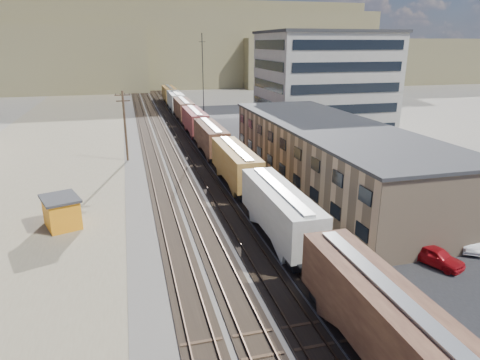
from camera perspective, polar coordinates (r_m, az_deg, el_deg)
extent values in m
plane|color=#6B6356|center=(27.06, 5.96, -19.22)|extent=(300.00, 300.00, 0.00)
cube|color=#4C4742|center=(72.39, -8.05, 4.65)|extent=(18.00, 200.00, 0.06)
cube|color=#746950|center=(63.38, -25.11, 1.22)|extent=(24.00, 180.00, 0.03)
cube|color=#232326|center=(64.82, 13.39, 2.78)|extent=(26.00, 120.00, 0.04)
cube|color=black|center=(71.99, -12.01, 4.42)|extent=(2.60, 200.00, 0.08)
cube|color=#38281E|center=(71.94, -12.59, 4.47)|extent=(0.08, 200.00, 0.16)
cube|color=#38281E|center=(72.00, -11.45, 4.56)|extent=(0.08, 200.00, 0.16)
cube|color=black|center=(72.18, -9.63, 4.59)|extent=(2.60, 200.00, 0.08)
cube|color=#38281E|center=(72.10, -10.21, 4.65)|extent=(0.08, 200.00, 0.16)
cube|color=#38281E|center=(72.22, -9.07, 4.73)|extent=(0.08, 200.00, 0.16)
cube|color=black|center=(72.50, -7.27, 4.76)|extent=(2.60, 200.00, 0.08)
cube|color=#38281E|center=(72.38, -7.84, 4.81)|extent=(0.08, 200.00, 0.16)
cube|color=#38281E|center=(72.56, -6.71, 4.89)|extent=(0.08, 200.00, 0.16)
cube|color=black|center=(72.90, -5.08, 4.91)|extent=(2.60, 200.00, 0.08)
cube|color=#38281E|center=(72.76, -5.64, 4.96)|extent=(0.08, 200.00, 0.16)
cube|color=#38281E|center=(72.99, -4.53, 5.03)|extent=(0.08, 200.00, 0.16)
cube|color=black|center=(29.11, 12.19, -14.84)|extent=(2.20, 2.20, 0.90)
cube|color=#40231B|center=(24.33, 18.08, -16.49)|extent=(3.00, 13.34, 3.40)
cube|color=#B7B7B2|center=(23.40, 18.50, -12.86)|extent=(0.90, 12.32, 0.16)
cube|color=black|center=(33.03, 8.24, -10.40)|extent=(2.20, 2.20, 0.90)
cube|color=black|center=(41.66, 2.85, -4.09)|extent=(2.20, 2.20, 0.90)
cube|color=#B3B2A7|center=(36.41, 5.31, -3.81)|extent=(3.00, 13.34, 3.40)
cube|color=#B7B7B2|center=(35.79, 5.39, -1.16)|extent=(0.90, 12.32, 0.16)
cube|color=black|center=(46.18, 0.96, -1.84)|extent=(2.20, 2.20, 0.90)
cube|color=black|center=(55.54, -1.87, 1.56)|extent=(2.20, 2.20, 0.90)
cube|color=#A1682A|center=(50.21, -0.60, 2.36)|extent=(3.00, 13.34, 3.40)
cube|color=#B7B7B2|center=(49.77, -0.60, 4.33)|extent=(0.90, 12.33, 0.16)
cube|color=black|center=(60.30, -2.96, 2.86)|extent=(2.20, 2.20, 0.90)
cube|color=black|center=(69.98, -4.69, 4.92)|extent=(2.20, 2.20, 0.90)
cube|color=#40231B|center=(64.64, -3.92, 5.82)|extent=(3.00, 13.34, 3.40)
cube|color=#B7B7B2|center=(64.30, -3.96, 7.37)|extent=(0.90, 12.33, 0.16)
cube|color=black|center=(74.84, -5.38, 5.74)|extent=(2.20, 2.20, 0.90)
cube|color=black|center=(84.68, -6.54, 7.11)|extent=(2.20, 2.20, 0.90)
cube|color=maroon|center=(79.36, -6.05, 7.99)|extent=(3.00, 13.34, 3.40)
cube|color=#B7B7B2|center=(79.08, -6.09, 9.26)|extent=(0.90, 12.33, 0.16)
cube|color=black|center=(89.61, -7.03, 7.68)|extent=(2.20, 2.20, 0.90)
cube|color=black|center=(99.54, -7.86, 8.65)|extent=(2.20, 2.20, 0.90)
cube|color=#40231B|center=(94.24, -7.52, 9.48)|extent=(3.00, 13.34, 3.40)
cube|color=#B7B7B2|center=(94.00, -7.56, 10.55)|extent=(0.90, 12.32, 0.16)
cube|color=black|center=(104.49, -8.22, 9.06)|extent=(2.20, 2.20, 0.90)
cube|color=black|center=(114.48, -8.84, 9.78)|extent=(2.20, 2.20, 0.90)
cube|color=#B3B2A7|center=(109.20, -8.59, 10.56)|extent=(3.00, 13.34, 3.40)
cube|color=#B7B7B2|center=(109.00, -8.64, 11.48)|extent=(0.90, 12.32, 0.16)
cube|color=black|center=(119.46, -9.11, 10.10)|extent=(2.20, 2.20, 0.90)
cube|color=black|center=(129.48, -9.60, 10.66)|extent=(2.20, 2.20, 0.90)
cube|color=#A1682A|center=(124.22, -9.41, 11.37)|extent=(3.00, 13.34, 3.40)
cube|color=#B7B7B2|center=(124.04, -9.46, 12.19)|extent=(0.90, 12.32, 0.16)
cube|color=tan|center=(52.22, 11.93, 3.26)|extent=(12.00, 40.00, 7.00)
cube|color=#2D2D30|center=(51.46, 12.18, 7.14)|extent=(12.40, 40.40, 0.30)
cube|color=black|center=(50.20, 5.64, 1.44)|extent=(0.12, 36.00, 1.20)
cube|color=black|center=(49.44, 5.74, 4.77)|extent=(0.12, 36.00, 1.20)
cube|color=#9E998E|center=(83.61, 11.08, 12.48)|extent=(22.00, 18.00, 18.00)
cube|color=#2D2D30|center=(83.32, 11.47, 18.78)|extent=(22.60, 18.60, 0.50)
cube|color=black|center=(79.48, 3.70, 12.51)|extent=(0.12, 16.00, 16.00)
cube|color=black|center=(75.59, 14.08, 11.75)|extent=(20.00, 0.12, 16.00)
cylinder|color=#382619|center=(63.11, -15.07, 6.90)|extent=(0.32, 0.32, 10.00)
cube|color=#382619|center=(62.47, -15.39, 10.86)|extent=(2.20, 0.14, 0.14)
cube|color=#382619|center=(62.56, -15.33, 10.14)|extent=(1.90, 0.14, 0.14)
cylinder|color=black|center=(62.45, -14.84, 11.04)|extent=(0.08, 0.08, 0.22)
cylinder|color=black|center=(81.64, -4.94, 12.62)|extent=(0.16, 0.16, 18.00)
cube|color=black|center=(81.32, -5.08, 17.89)|extent=(1.20, 0.08, 0.08)
cube|color=brown|center=(182.28, -6.21, 16.97)|extent=(140.00, 45.00, 28.00)
cube|color=brown|center=(196.46, 15.71, 15.02)|extent=(110.00, 38.00, 18.00)
cube|color=brown|center=(200.10, -16.07, 17.05)|extent=(200.00, 60.00, 32.00)
cube|color=orange|center=(42.72, -22.67, -4.09)|extent=(3.73, 4.28, 2.69)
cube|color=#2D2D30|center=(42.24, -22.90, -2.27)|extent=(4.19, 4.73, 0.22)
cube|color=black|center=(42.93, -20.88, -3.63)|extent=(0.38, 0.88, 0.90)
imported|color=#B31018|center=(36.39, 24.63, -9.22)|extent=(3.21, 4.58, 1.45)
imported|color=silver|center=(40.52, 28.18, -7.03)|extent=(3.49, 4.42, 1.41)
imported|color=navy|center=(77.22, 10.69, 5.85)|extent=(4.37, 5.58, 1.41)
imported|color=silver|center=(73.94, 14.23, 5.13)|extent=(1.83, 4.47, 1.52)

